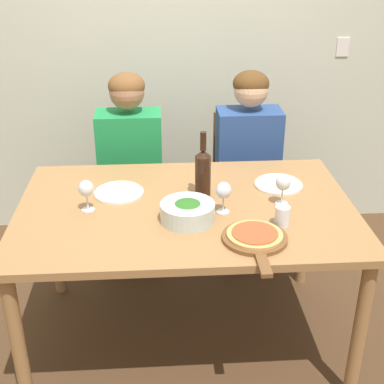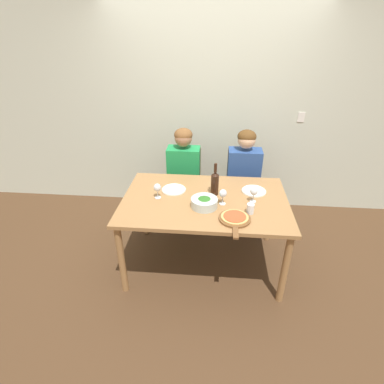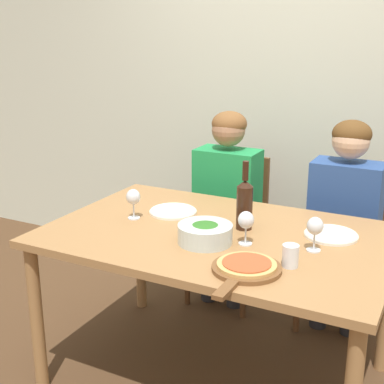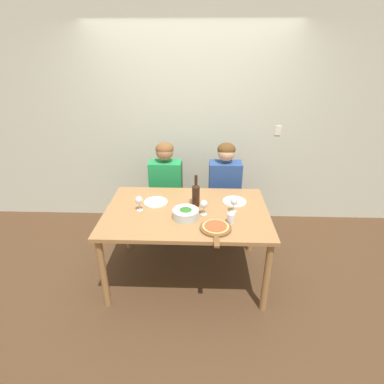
{
  "view_description": "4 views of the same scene",
  "coord_description": "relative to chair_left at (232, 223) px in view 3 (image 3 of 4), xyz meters",
  "views": [
    {
      "loc": [
        -0.12,
        -2.21,
        1.94
      ],
      "look_at": [
        0.03,
        0.01,
        0.85
      ],
      "focal_mm": 50.0,
      "sensor_mm": 36.0,
      "label": 1
    },
    {
      "loc": [
        0.09,
        -2.46,
        2.22
      ],
      "look_at": [
        -0.13,
        0.02,
        0.84
      ],
      "focal_mm": 28.0,
      "sensor_mm": 36.0,
      "label": 2
    },
    {
      "loc": [
        0.95,
        -2.11,
        1.67
      ],
      "look_at": [
        -0.14,
        0.01,
        0.95
      ],
      "focal_mm": 50.0,
      "sensor_mm": 36.0,
      "label": 3
    },
    {
      "loc": [
        0.14,
        -2.52,
        2.19
      ],
      "look_at": [
        0.05,
        0.11,
        0.92
      ],
      "focal_mm": 28.0,
      "sensor_mm": 36.0,
      "label": 4
    }
  ],
  "objects": [
    {
      "name": "ground_plane",
      "position": [
        0.29,
        -0.88,
        -0.49
      ],
      "size": [
        40.0,
        40.0,
        0.0
      ],
      "primitive_type": "plane",
      "color": "#4C331E"
    },
    {
      "name": "water_tumbler",
      "position": [
        0.7,
        -1.08,
        0.33
      ],
      "size": [
        0.07,
        0.07,
        0.09
      ],
      "color": "silver",
      "rests_on": "dining_table"
    },
    {
      "name": "dinner_plate_left",
      "position": [
        -0.03,
        -0.73,
        0.3
      ],
      "size": [
        0.24,
        0.24,
        0.02
      ],
      "color": "silver",
      "rests_on": "dining_table"
    },
    {
      "name": "chair_right",
      "position": [
        0.71,
        0.0,
        0.0
      ],
      "size": [
        0.42,
        0.42,
        0.91
      ],
      "color": "brown",
      "rests_on": "ground"
    },
    {
      "name": "wine_glass_right",
      "position": [
        0.74,
        -0.89,
        0.39
      ],
      "size": [
        0.07,
        0.07,
        0.15
      ],
      "color": "silver",
      "rests_on": "dining_table"
    },
    {
      "name": "wine_glass_left",
      "position": [
        -0.16,
        -0.89,
        0.39
      ],
      "size": [
        0.07,
        0.07,
        0.15
      ],
      "color": "silver",
      "rests_on": "dining_table"
    },
    {
      "name": "chair_left",
      "position": [
        0.0,
        0.0,
        0.0
      ],
      "size": [
        0.42,
        0.42,
        0.91
      ],
      "color": "brown",
      "rests_on": "ground"
    },
    {
      "name": "wine_glass_centre",
      "position": [
        0.46,
        -0.95,
        0.39
      ],
      "size": [
        0.07,
        0.07,
        0.15
      ],
      "color": "silver",
      "rests_on": "dining_table"
    },
    {
      "name": "dinner_plate_right",
      "position": [
        0.77,
        -0.69,
        0.3
      ],
      "size": [
        0.24,
        0.24,
        0.02
      ],
      "color": "silver",
      "rests_on": "dining_table"
    },
    {
      "name": "broccoli_bowl",
      "position": [
        0.3,
        -1.01,
        0.33
      ],
      "size": [
        0.24,
        0.24,
        0.09
      ],
      "color": "silver",
      "rests_on": "dining_table"
    },
    {
      "name": "person_man",
      "position": [
        0.71,
        -0.11,
        0.24
      ],
      "size": [
        0.47,
        0.51,
        1.22
      ],
      "color": "#28282D",
      "rests_on": "ground"
    },
    {
      "name": "pizza_on_board",
      "position": [
        0.56,
        -1.21,
        0.3
      ],
      "size": [
        0.27,
        0.41,
        0.04
      ],
      "color": "brown",
      "rests_on": "dining_table"
    },
    {
      "name": "back_wall",
      "position": [
        0.29,
        0.42,
        0.86
      ],
      "size": [
        10.0,
        0.06,
        2.7
      ],
      "color": "beige",
      "rests_on": "ground"
    },
    {
      "name": "dining_table",
      "position": [
        0.29,
        -0.88,
        0.21
      ],
      "size": [
        1.57,
        1.03,
        0.78
      ],
      "color": "#9E7042",
      "rests_on": "ground"
    },
    {
      "name": "person_woman",
      "position": [
        -0.0,
        -0.11,
        0.24
      ],
      "size": [
        0.47,
        0.51,
        1.22
      ],
      "color": "#28282D",
      "rests_on": "ground"
    },
    {
      "name": "wine_bottle",
      "position": [
        0.38,
        -0.77,
        0.41
      ],
      "size": [
        0.08,
        0.08,
        0.33
      ],
      "color": "black",
      "rests_on": "dining_table"
    }
  ]
}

